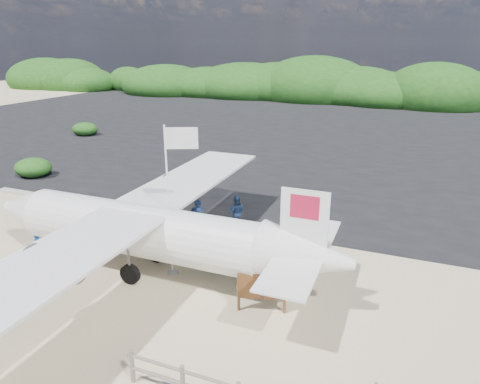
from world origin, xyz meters
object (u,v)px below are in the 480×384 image
at_px(signboard, 261,311).
at_px(aircraft_large, 436,162).
at_px(crew_b, 236,212).
at_px(baggage_cart, 70,247).
at_px(flagpole, 173,272).
at_px(crew_c, 216,253).
at_px(crew_a, 198,219).

bearing_deg(signboard, aircraft_large, 59.37).
distance_m(crew_b, aircraft_large, 19.09).
relative_size(baggage_cart, crew_b, 1.55).
relative_size(flagpole, signboard, 3.38).
distance_m(flagpole, crew_c, 1.88).
height_order(crew_a, aircraft_large, aircraft_large).
xyz_separation_m(crew_a, crew_c, (2.00, -2.39, -0.16)).
height_order(baggage_cart, signboard, signboard).
bearing_deg(crew_c, aircraft_large, -121.78).
bearing_deg(flagpole, aircraft_large, 64.85).
xyz_separation_m(flagpole, aircraft_large, (10.08, 21.46, 0.00)).
bearing_deg(crew_a, signboard, 112.92).
height_order(flagpole, crew_a, flagpole).
bearing_deg(flagpole, signboard, -15.66).
height_order(crew_a, crew_c, crew_a).
relative_size(crew_a, aircraft_large, 0.11).
xyz_separation_m(signboard, crew_b, (-3.35, 5.98, 0.84)).
bearing_deg(flagpole, crew_c, 26.29).
relative_size(signboard, crew_c, 1.08).
bearing_deg(crew_c, baggage_cart, -4.77).
relative_size(flagpole, aircraft_large, 0.33).
xyz_separation_m(baggage_cart, flagpole, (5.31, -0.21, 0.00)).
xyz_separation_m(crew_a, crew_b, (1.18, 1.69, -0.12)).
height_order(flagpole, crew_b, flagpole).
bearing_deg(crew_b, signboard, 104.58).
relative_size(baggage_cart, flagpole, 0.45).
xyz_separation_m(signboard, crew_a, (-4.53, 4.28, 0.96)).
bearing_deg(crew_b, baggage_cart, 22.90).
distance_m(flagpole, aircraft_large, 23.71).
height_order(baggage_cart, flagpole, flagpole).
bearing_deg(baggage_cart, crew_c, -3.32).
bearing_deg(aircraft_large, crew_a, 60.00).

